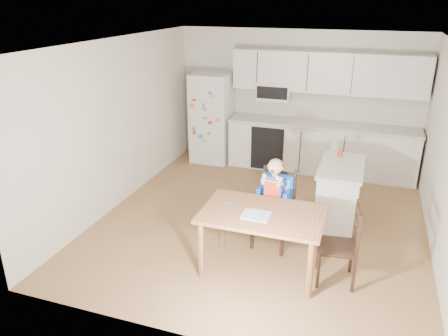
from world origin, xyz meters
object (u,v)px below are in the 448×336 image
chair_side (347,240)px  chair_booster (275,193)px  red_cup (340,153)px  dining_table (262,220)px  kitchen_island (339,192)px  refrigerator (212,118)px

chair_side → chair_booster: bearing=-128.4°
red_cup → dining_table: 2.05m
kitchen_island → dining_table: kitchen_island is taller
red_cup → chair_booster: (-0.67, -1.30, -0.18)m
kitchen_island → chair_booster: bearing=-127.7°
refrigerator → chair_side: refrigerator is taller
kitchen_island → chair_side: bearing=-82.2°
dining_table → chair_booster: 0.62m
dining_table → chair_side: bearing=3.8°
chair_booster → kitchen_island: bearing=59.7°
kitchen_island → chair_side: size_ratio=1.20×
refrigerator → kitchen_island: (2.58, -1.76, -0.42)m
red_cup → chair_booster: 1.48m
red_cup → chair_booster: chair_booster is taller
chair_booster → red_cup: bearing=70.3°
red_cup → dining_table: bearing=-109.4°
refrigerator → chair_booster: size_ratio=1.43×
refrigerator → kitchen_island: bearing=-34.3°
refrigerator → red_cup: refrigerator is taller
dining_table → chair_booster: size_ratio=1.18×
chair_side → refrigerator: bearing=-147.3°
red_cup → chair_side: bearing=-81.8°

